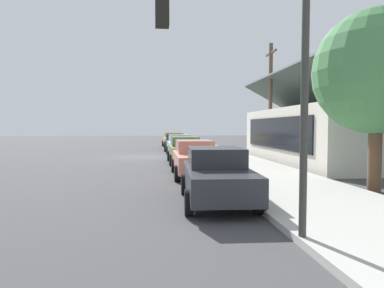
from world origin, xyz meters
The scene contains 13 objects.
ground_plane centered at (0.00, 0.00, 0.00)m, with size 120.00×120.00×0.00m, color #424244.
sidewalk_curb centered at (0.00, 5.60, 0.08)m, with size 60.00×4.20×0.16m, color #B2AFA8.
car_mustard centered at (-12.12, 2.68, 0.81)m, with size 4.56×2.22×1.59m.
car_navy centered at (-6.50, 2.66, 0.81)m, with size 4.56×2.07×1.59m.
car_seafoam centered at (-0.89, 2.74, 0.82)m, with size 4.82×2.06×1.59m.
car_olive centered at (4.56, 2.66, 0.82)m, with size 4.62×2.08×1.59m.
car_coral centered at (10.09, 2.64, 0.82)m, with size 4.68×2.03×1.59m.
car_charcoal centered at (15.55, 2.64, 0.81)m, with size 4.43×2.14×1.59m.
storefront_building centered at (5.27, 11.98, 1.82)m, with size 13.41×8.14×5.54m.
shade_tree centered at (14.53, 8.25, 4.04)m, with size 4.19×4.19×6.16m.
traffic_light_main centered at (19.28, 2.54, 3.49)m, with size 0.37×2.79×5.20m.
utility_pole_wooden centered at (4.03, 8.20, 3.93)m, with size 1.80×0.24×7.50m.
fire_hydrant_red centered at (-3.68, 4.20, 0.50)m, with size 0.22×0.22×0.71m.
Camera 1 is at (25.34, 0.87, 2.21)m, focal length 32.02 mm.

